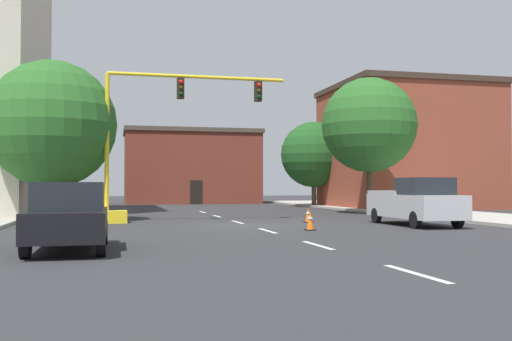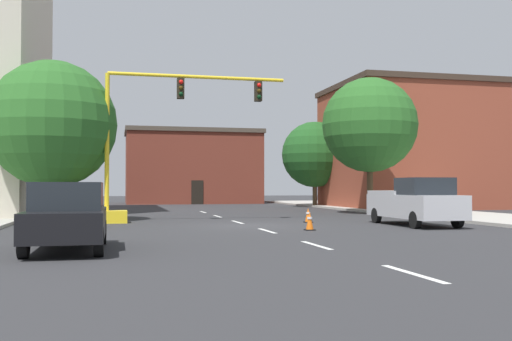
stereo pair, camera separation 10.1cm
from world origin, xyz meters
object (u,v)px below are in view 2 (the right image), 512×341
(traffic_signal_gantry, at_px, (133,173))
(tree_right_far, at_px, (315,155))
(tree_left_near, at_px, (52,124))
(sedan_black_near_left, at_px, (68,216))
(pickup_truck_silver, at_px, (415,202))
(tree_right_mid, at_px, (370,125))
(traffic_cone_roadside_a, at_px, (308,215))
(traffic_cone_roadside_b, at_px, (310,221))

(traffic_signal_gantry, distance_m, tree_right_far, 23.29)
(tree_left_near, relative_size, sedan_black_near_left, 1.65)
(traffic_signal_gantry, bearing_deg, tree_left_near, 161.02)
(pickup_truck_silver, bearing_deg, tree_right_mid, 76.05)
(pickup_truck_silver, relative_size, traffic_cone_roadside_a, 8.07)
(traffic_cone_roadside_a, bearing_deg, sedan_black_near_left, -134.74)
(tree_right_mid, xyz_separation_m, tree_right_far, (0.85, 12.54, -1.08))
(sedan_black_near_left, bearing_deg, tree_right_mid, 46.73)
(tree_left_near, relative_size, traffic_cone_roadside_b, 10.37)
(tree_right_mid, height_order, sedan_black_near_left, tree_right_mid)
(tree_right_mid, xyz_separation_m, tree_left_near, (-17.58, -4.09, -0.79))
(tree_left_near, distance_m, traffic_cone_roadside_b, 13.17)
(tree_left_near, bearing_deg, pickup_truck_silver, -21.80)
(tree_right_mid, distance_m, tree_right_far, 12.62)
(tree_left_near, xyz_separation_m, tree_right_far, (18.44, 16.63, -0.30))
(sedan_black_near_left, height_order, traffic_cone_roadside_a, sedan_black_near_left)
(pickup_truck_silver, bearing_deg, tree_left_near, 158.20)
(traffic_signal_gantry, relative_size, tree_right_far, 1.33)
(traffic_cone_roadside_a, height_order, traffic_cone_roadside_b, traffic_cone_roadside_b)
(traffic_signal_gantry, xyz_separation_m, traffic_cone_roadside_a, (7.72, -1.77, -1.92))
(tree_right_far, bearing_deg, tree_right_mid, -93.89)
(traffic_signal_gantry, distance_m, pickup_truck_silver, 12.45)
(tree_right_far, relative_size, sedan_black_near_left, 1.52)
(tree_right_mid, distance_m, sedan_black_near_left, 23.61)
(traffic_signal_gantry, relative_size, tree_right_mid, 1.12)
(traffic_cone_roadside_a, distance_m, traffic_cone_roadside_b, 4.81)
(sedan_black_near_left, bearing_deg, tree_left_near, 97.50)
(traffic_signal_gantry, distance_m, traffic_cone_roadside_a, 8.15)
(traffic_signal_gantry, relative_size, pickup_truck_silver, 1.68)
(tree_right_mid, distance_m, pickup_truck_silver, 11.28)
(tree_right_far, bearing_deg, traffic_signal_gantry, -129.59)
(tree_right_mid, height_order, tree_left_near, tree_right_mid)
(tree_right_mid, bearing_deg, tree_right_far, 86.11)
(pickup_truck_silver, xyz_separation_m, traffic_cone_roadside_b, (-5.16, -1.59, -0.62))
(traffic_cone_roadside_b, bearing_deg, traffic_cone_roadside_a, 72.40)
(traffic_signal_gantry, height_order, tree_left_near, tree_left_near)
(traffic_signal_gantry, distance_m, sedan_black_near_left, 11.79)
(tree_right_far, xyz_separation_m, pickup_truck_silver, (-3.37, -22.66, -3.24))
(tree_right_far, height_order, traffic_cone_roadside_a, tree_right_far)
(tree_left_near, relative_size, pickup_truck_silver, 1.37)
(tree_right_far, xyz_separation_m, sedan_black_near_left, (-16.75, -29.43, -3.32))
(traffic_signal_gantry, xyz_separation_m, traffic_cone_roadside_b, (6.27, -6.36, -1.90))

